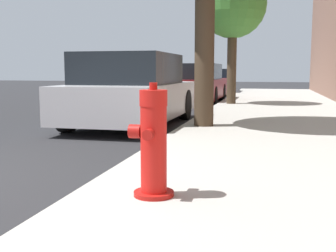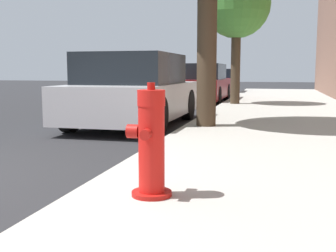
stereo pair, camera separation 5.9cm
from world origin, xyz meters
TOP-DOWN VIEW (x-y plane):
  - sidewalk_slab at (3.68, 0.00)m, footprint 3.52×40.00m
  - fire_hydrant at (2.57, -0.19)m, footprint 0.35×0.35m
  - parked_car_near at (0.72, 4.83)m, footprint 1.86×4.02m
  - parked_car_mid at (0.91, 11.34)m, footprint 1.74×4.09m
  - parked_car_far at (0.80, 16.51)m, footprint 1.77×4.00m
  - street_tree_far at (2.32, 9.24)m, footprint 1.92×1.92m

SIDE VIEW (x-z plane):
  - sidewalk_slab at x=3.68m, z-range 0.00..0.14m
  - fire_hydrant at x=2.57m, z-range 0.11..0.98m
  - parked_car_far at x=0.80m, z-range -0.01..1.18m
  - parked_car_mid at x=0.91m, z-range -0.02..1.32m
  - parked_car_near at x=0.72m, z-range -0.03..1.41m
  - street_tree_far at x=2.32m, z-range 1.05..4.85m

